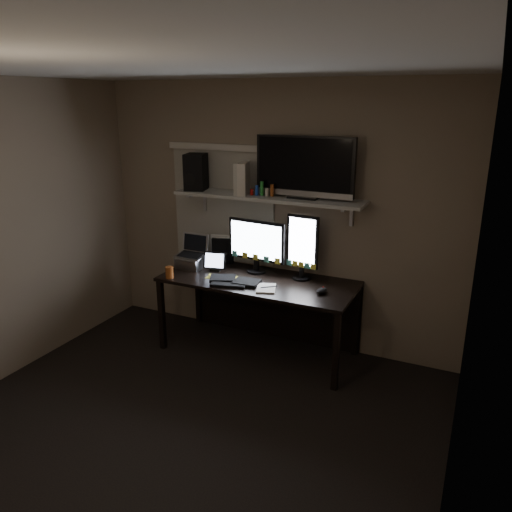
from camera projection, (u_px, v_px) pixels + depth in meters
The scene contains 21 objects.
floor at pixel (175, 437), 3.58m from camera, with size 3.60×3.60×0.00m, color black.
ceiling at pixel (153, 66), 2.83m from camera, with size 3.60×3.60×0.00m, color silver.
back_wall at pixel (275, 216), 4.76m from camera, with size 3.60×3.60×0.00m, color #796957.
right_wall at pixel (466, 325), 2.48m from camera, with size 3.60×3.60×0.00m, color #796957.
window_blinds at pixel (223, 206), 4.96m from camera, with size 1.10×0.02×1.10m, color #B0AB9E.
desk at pixel (263, 293), 4.75m from camera, with size 1.80×0.75×0.73m.
wall_shelf at pixel (267, 197), 4.55m from camera, with size 1.80×0.35×0.03m, color #A8A8A3.
monitor_landscape at pixel (257, 246), 4.72m from camera, with size 0.59×0.06×0.52m, color black.
monitor_portrait at pixel (302, 247), 4.53m from camera, with size 0.30×0.06×0.61m, color black.
keyboard at pixel (234, 280), 4.53m from camera, with size 0.48×0.19×0.03m, color black.
mouse at pixel (322, 291), 4.27m from camera, with size 0.08×0.12×0.04m, color black.
notepad at pixel (266, 288), 4.37m from camera, with size 0.16×0.23×0.01m, color silver.
tablet at pixel (215, 261), 4.80m from camera, with size 0.22×0.09×0.19m, color black.
file_sorter at pixel (223, 249), 5.05m from camera, with size 0.22×0.10×0.27m, color black.
laptop at pixel (190, 252), 4.87m from camera, with size 0.28×0.23×0.32m, color #A3A3A7.
cup at pixel (169, 272), 4.62m from camera, with size 0.08×0.08×0.11m, color #94461B.
sticky_notes at pixel (223, 276), 4.68m from camera, with size 0.26×0.19×0.00m, color yellow, non-canonical shape.
tv at pixel (305, 168), 4.35m from camera, with size 0.90×0.16×0.54m, color black.
game_console at pixel (244, 178), 4.56m from camera, with size 0.08×0.24×0.29m, color beige.
speaker at pixel (196, 172), 4.78m from camera, with size 0.19×0.23×0.34m, color black.
bottles at pixel (262, 189), 4.50m from camera, with size 0.20×0.04×0.12m, color #A50F0C, non-canonical shape.
Camera 1 is at (1.81, -2.49, 2.32)m, focal length 35.00 mm.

